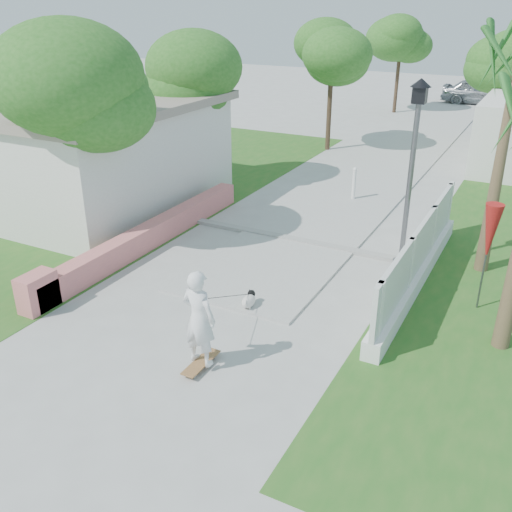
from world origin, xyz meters
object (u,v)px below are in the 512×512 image
Objects in this scene: bollard at (354,183)px; skateboarder at (202,316)px; patio_umbrella at (490,234)px; street_lamp at (411,173)px; parked_car at (481,92)px; dog at (249,300)px.

bollard is 9.84m from skateboarder.
bollard is 7.25m from patio_umbrella.
street_lamp is 4.07× the size of bollard.
street_lamp is at bearing -107.34° from skateboarder.
bollard is at bearing -82.21° from skateboarder.
skateboarder is 30.67m from parked_car.
dog is at bearing -151.93° from patio_umbrella.
bollard is 0.47× the size of patio_umbrella.
street_lamp is 2.27m from patio_umbrella.
patio_umbrella is at bearing -171.09° from parked_car.
dog is (-4.23, -2.26, -1.48)m from patio_umbrella.
parked_car is at bearing 87.42° from bollard.
patio_umbrella is at bearing -27.76° from street_lamp.
bollard is 7.77m from dog.
parked_car is (-3.66, 26.35, -0.92)m from patio_umbrella.
street_lamp is 1.56× the size of skateboarder.
patio_umbrella is at bearing -50.09° from bollard.
skateboarder is at bearing -179.68° from parked_car.
patio_umbrella is at bearing -128.53° from skateboarder.
patio_umbrella is 0.81× the size of skateboarder.
dog is (-2.33, -3.26, -2.22)m from street_lamp.
bollard is (-2.70, 4.50, -1.84)m from street_lamp.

